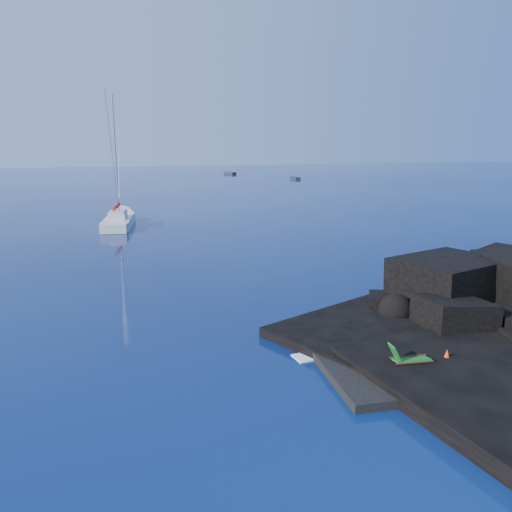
{
  "coord_description": "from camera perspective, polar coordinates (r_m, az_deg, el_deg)",
  "views": [
    {
      "loc": [
        -7.98,
        -15.53,
        8.95
      ],
      "look_at": [
        1.64,
        13.92,
        2.0
      ],
      "focal_mm": 35.0,
      "sensor_mm": 36.0,
      "label": 1
    }
  ],
  "objects": [
    {
      "name": "distant_boat_b",
      "position": [
        133.37,
        4.5,
        8.75
      ],
      "size": [
        1.45,
        4.41,
        0.58
      ],
      "primitive_type": "cube",
      "rotation": [
        0.0,
        0.0,
        -0.02
      ],
      "color": "#232428",
      "rests_on": "ground"
    },
    {
      "name": "deck_chair",
      "position": [
        20.82,
        17.38,
        -10.68
      ],
      "size": [
        1.71,
        0.92,
        1.12
      ],
      "primitive_type": null,
      "rotation": [
        0.0,
        0.0,
        -0.13
      ],
      "color": "#16671D",
      "rests_on": "beach"
    },
    {
      "name": "ground",
      "position": [
        19.62,
        8.36,
        -14.64
      ],
      "size": [
        400.0,
        400.0,
        0.0
      ],
      "primitive_type": "plane",
      "color": "#030531",
      "rests_on": "ground"
    },
    {
      "name": "sunbather",
      "position": [
        22.69,
        19.52,
        -9.94
      ],
      "size": [
        1.76,
        0.99,
        0.23
      ],
      "primitive_type": null,
      "rotation": [
        0.0,
        0.0,
        0.36
      ],
      "color": "#DEAA74",
      "rests_on": "towel"
    },
    {
      "name": "beach",
      "position": [
        22.2,
        18.47,
        -11.83
      ],
      "size": [
        9.08,
        6.86,
        0.7
      ],
      "primitive_type": "cube",
      "rotation": [
        0.0,
        0.0,
        -0.1
      ],
      "color": "black",
      "rests_on": "ground"
    },
    {
      "name": "distant_boat_a",
      "position": [
        155.52,
        -2.99,
        9.32
      ],
      "size": [
        2.94,
        5.05,
        0.64
      ],
      "primitive_type": "cube",
      "rotation": [
        0.0,
        0.0,
        0.32
      ],
      "color": "#26262B",
      "rests_on": "ground"
    },
    {
      "name": "towel",
      "position": [
        22.74,
        19.49,
        -10.27
      ],
      "size": [
        2.32,
        1.67,
        0.06
      ],
      "primitive_type": "cube",
      "rotation": [
        0.0,
        0.0,
        0.36
      ],
      "color": "white",
      "rests_on": "beach"
    },
    {
      "name": "marker_cone",
      "position": [
        21.75,
        20.97,
        -10.68
      ],
      "size": [
        0.46,
        0.46,
        0.6
      ],
      "primitive_type": "cone",
      "rotation": [
        0.0,
        0.0,
        -0.19
      ],
      "color": "#EB490C",
      "rests_on": "beach"
    },
    {
      "name": "surf_foam",
      "position": [
        25.88,
        13.44,
        -7.95
      ],
      "size": [
        10.0,
        8.0,
        0.06
      ],
      "primitive_type": null,
      "color": "white",
      "rests_on": "ground"
    },
    {
      "name": "sailboat",
      "position": [
        58.05,
        -15.37,
        3.32
      ],
      "size": [
        5.06,
        13.96,
        14.33
      ],
      "primitive_type": null,
      "rotation": [
        0.0,
        0.0,
        -0.16
      ],
      "color": "silver",
      "rests_on": "ground"
    }
  ]
}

